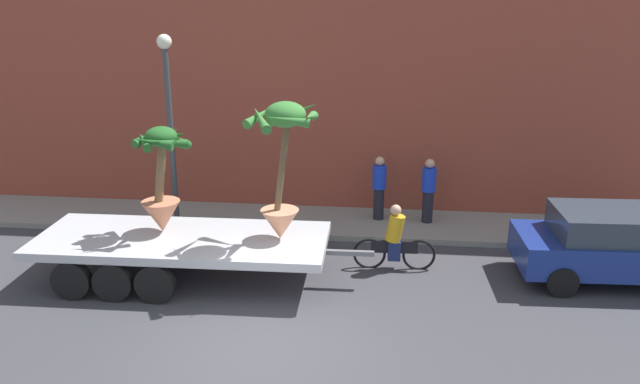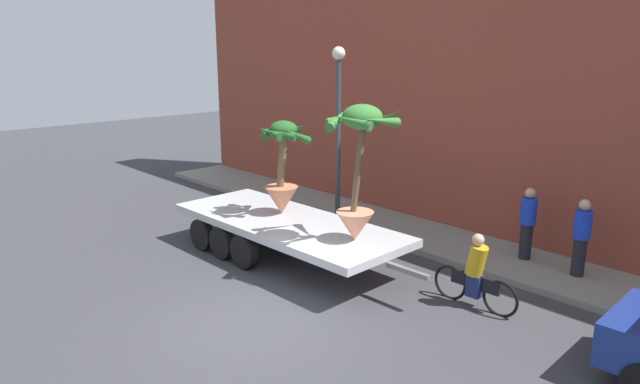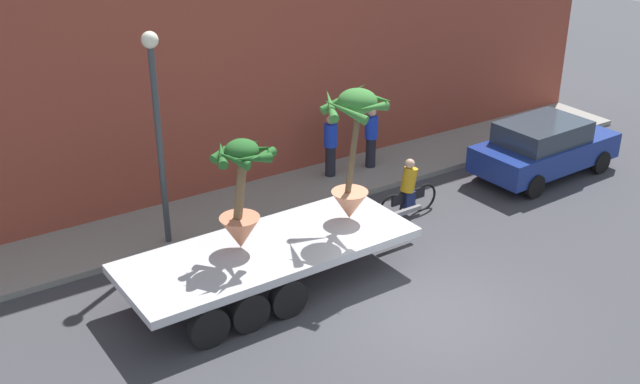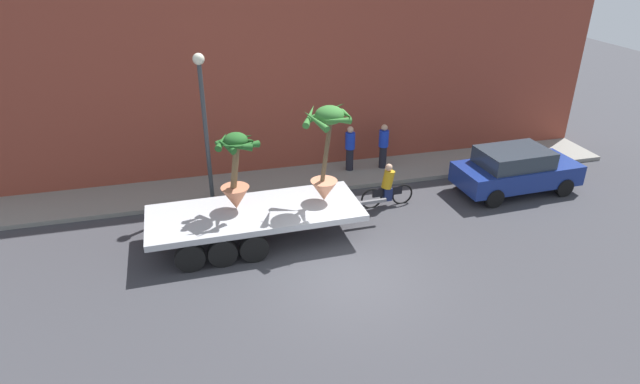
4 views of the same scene
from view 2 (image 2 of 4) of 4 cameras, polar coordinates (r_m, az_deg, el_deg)
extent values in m
plane|color=#38383D|center=(10.92, -6.25, -12.94)|extent=(60.00, 60.00, 0.00)
cube|color=gray|center=(15.02, 12.70, -5.05)|extent=(24.00, 2.20, 0.15)
cube|color=brown|center=(15.68, 17.03, 9.44)|extent=(24.00, 1.20, 7.59)
cube|color=#B7BABF|center=(13.59, -3.34, -3.18)|extent=(6.21, 2.50, 0.18)
cylinder|color=black|center=(15.86, -4.97, -2.45)|extent=(0.80, 0.24, 0.80)
cylinder|color=black|center=(14.63, -11.71, -4.18)|extent=(0.80, 0.24, 0.80)
cylinder|color=black|center=(15.23, -2.91, -3.14)|extent=(0.80, 0.24, 0.80)
cylinder|color=black|center=(13.94, -9.78, -5.03)|extent=(0.80, 0.24, 0.80)
cylinder|color=black|center=(14.62, -0.66, -3.88)|extent=(0.80, 0.24, 0.80)
cylinder|color=black|center=(13.28, -7.64, -5.96)|extent=(0.80, 0.24, 0.80)
cube|color=slate|center=(11.34, 8.77, -7.83)|extent=(1.00, 0.12, 0.10)
cone|color=#C17251|center=(14.00, -3.89, -0.82)|extent=(0.82, 0.82, 0.68)
cylinder|color=brown|center=(13.71, -3.80, 3.37)|extent=(0.38, 0.18, 1.43)
ellipsoid|color=#235B23|center=(13.55, -3.69, 6.28)|extent=(0.67, 0.67, 0.42)
cone|color=#235B23|center=(13.25, -2.42, 5.74)|extent=(0.24, 0.88, 0.54)
cone|color=#235B23|center=(13.62, -2.17, 6.12)|extent=(0.76, 0.54, 0.39)
cone|color=#235B23|center=(13.90, -2.91, 6.27)|extent=(0.84, 0.50, 0.41)
cone|color=#235B23|center=(13.92, -4.15, 6.31)|extent=(0.49, 0.81, 0.37)
cone|color=#235B23|center=(13.66, -5.13, 6.11)|extent=(0.58, 0.73, 0.37)
cone|color=#235B23|center=(13.31, -5.09, 5.96)|extent=(0.85, 0.23, 0.33)
cone|color=#235B23|center=(13.14, -4.30, 5.86)|extent=(0.86, 0.64, 0.35)
cone|color=tan|center=(12.09, 3.51, -3.42)|extent=(0.80, 0.80, 0.64)
cylinder|color=brown|center=(11.70, 3.88, 2.66)|extent=(0.39, 0.13, 2.01)
ellipsoid|color=#387A33|center=(11.48, 4.25, 7.51)|extent=(0.82, 0.82, 0.51)
cone|color=#387A33|center=(11.15, 6.12, 7.10)|extent=(0.21, 1.02, 0.35)
cone|color=#387A33|center=(11.87, 6.40, 7.29)|extent=(1.15, 0.35, 0.65)
cone|color=#387A33|center=(12.01, 3.25, 7.62)|extent=(0.67, 1.11, 0.45)
cone|color=#387A33|center=(11.65, 1.83, 7.40)|extent=(0.62, 1.02, 0.45)
cone|color=#387A33|center=(11.12, 3.22, 7.11)|extent=(0.89, 0.42, 0.35)
torus|color=black|center=(11.52, 17.61, -10.17)|extent=(0.74, 0.09, 0.74)
torus|color=black|center=(12.00, 12.92, -8.82)|extent=(0.74, 0.09, 0.74)
cube|color=black|center=(11.68, 15.27, -8.68)|extent=(1.04, 0.10, 0.28)
cylinder|color=gold|center=(11.51, 15.42, -6.62)|extent=(0.45, 0.36, 0.65)
sphere|color=tan|center=(11.37, 15.56, -4.64)|extent=(0.24, 0.24, 0.24)
cube|color=navy|center=(11.71, 15.25, -9.04)|extent=(0.29, 0.25, 0.44)
cylinder|color=black|center=(14.16, 19.92, -4.66)|extent=(0.28, 0.28, 0.85)
cylinder|color=#1938C6|center=(13.95, 20.17, -1.80)|extent=(0.36, 0.36, 0.62)
sphere|color=tan|center=(13.84, 20.33, -0.09)|extent=(0.24, 0.24, 0.24)
cylinder|color=black|center=(13.59, 24.51, -5.92)|extent=(0.28, 0.28, 0.85)
cylinder|color=#1938C6|center=(13.37, 24.84, -2.96)|extent=(0.36, 0.36, 0.62)
sphere|color=tan|center=(13.26, 25.03, -1.19)|extent=(0.24, 0.24, 0.24)
cylinder|color=#383D42|center=(15.83, 1.81, 5.01)|extent=(0.14, 0.14, 4.50)
sphere|color=#EAEACC|center=(15.61, 1.88, 13.73)|extent=(0.36, 0.36, 0.36)
camera|label=1|loc=(6.91, -79.59, 10.85)|focal=35.52mm
camera|label=3|loc=(17.48, -59.74, 19.73)|focal=43.44mm
camera|label=4|loc=(13.10, -71.62, 19.42)|focal=29.68mm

